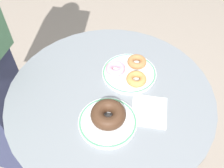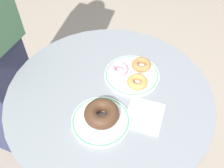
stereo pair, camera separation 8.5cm
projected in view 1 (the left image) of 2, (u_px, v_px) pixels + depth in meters
name	position (u px, v px, depth m)	size (l,w,h in m)	color
cafe_table	(111.00, 125.00, 1.01)	(0.72, 0.72, 0.77)	slate
plate_left	(108.00, 122.00, 0.77)	(0.19, 0.19, 0.01)	white
plate_right	(129.00, 73.00, 0.91)	(0.20, 0.20, 0.01)	white
donut_chocolate	(108.00, 114.00, 0.76)	(0.11, 0.11, 0.04)	#422819
donut_cinnamon	(137.00, 62.00, 0.92)	(0.07, 0.07, 0.02)	#A36B3D
donut_pink_frosted	(115.00, 69.00, 0.90)	(0.07, 0.07, 0.02)	pink
donut_old_fashioned	(136.00, 79.00, 0.86)	(0.07, 0.07, 0.02)	#BC7F42
paper_napkin	(149.00, 111.00, 0.80)	(0.12, 0.11, 0.01)	white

